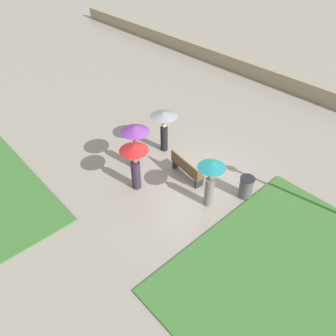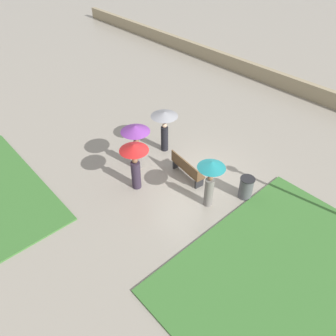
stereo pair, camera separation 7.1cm
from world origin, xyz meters
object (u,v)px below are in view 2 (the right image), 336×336
Objects in this scene: park_bench at (186,168)px; crowd_person_teal at (211,175)px; crowd_person_grey at (164,122)px; crowd_person_purple at (136,137)px; trash_bin at (246,187)px; crowd_person_red at (135,157)px.

crowd_person_teal reaches higher than park_bench.
park_bench is at bearing 105.56° from crowd_person_grey.
park_bench is at bearing -42.26° from crowd_person_purple.
crowd_person_grey is (4.20, 0.25, 0.96)m from trash_bin.
crowd_person_purple is 1.06× the size of crowd_person_grey.
crowd_person_grey is at bearing 3.37° from trash_bin.
crowd_person_red is at bearing -55.27° from crowd_person_teal.
trash_bin is (-2.23, -0.86, -0.03)m from park_bench.
crowd_person_red is (0.87, 1.79, 0.95)m from park_bench.
park_bench is 2.30m from crowd_person_purple.
trash_bin is at bearing 159.90° from crowd_person_teal.
crowd_person_red is at bearing 40.53° from trash_bin.
crowd_person_purple is 1.01× the size of crowd_person_red.
crowd_person_red is at bearing 71.38° from park_bench.
crowd_person_red is 1.01× the size of crowd_person_teal.
park_bench is 2.27m from crowd_person_grey.
park_bench is at bearing 21.11° from trash_bin.
crowd_person_purple is at bearing 39.04° from crowd_person_grey.
crowd_person_teal is (0.65, 1.32, 0.96)m from trash_bin.
crowd_person_grey is (1.98, -0.61, 0.93)m from park_bench.
crowd_person_teal reaches higher than crowd_person_grey.
trash_bin is 0.44× the size of crowd_person_teal.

